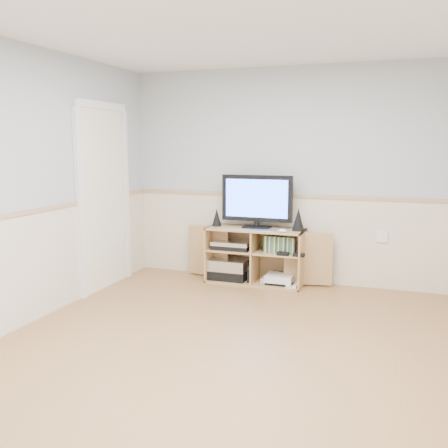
{
  "coord_description": "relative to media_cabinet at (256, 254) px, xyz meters",
  "views": [
    {
      "loc": [
        1.14,
        -3.51,
        1.63
      ],
      "look_at": [
        -0.51,
        1.2,
        0.82
      ],
      "focal_mm": 40.0,
      "sensor_mm": 36.0,
      "label": 1
    }
  ],
  "objects": [
    {
      "name": "room",
      "position": [
        0.35,
        -1.94,
        0.88
      ],
      "size": [
        4.04,
        4.54,
        2.54
      ],
      "color": "#AD7F4C",
      "rests_on": "ground"
    },
    {
      "name": "media_cabinet",
      "position": [
        0.0,
        0.0,
        0.0
      ],
      "size": [
        1.77,
        0.43,
        0.65
      ],
      "color": "tan",
      "rests_on": "floor"
    },
    {
      "name": "monitor",
      "position": [
        -0.0,
        -0.0,
        0.65
      ],
      "size": [
        0.84,
        0.18,
        0.62
      ],
      "color": "black",
      "rests_on": "media_cabinet"
    },
    {
      "name": "speaker_left",
      "position": [
        -0.49,
        -0.03,
        0.42
      ],
      "size": [
        0.11,
        0.11,
        0.21
      ],
      "primitive_type": "cone",
      "color": "black",
      "rests_on": "media_cabinet"
    },
    {
      "name": "speaker_right",
      "position": [
        0.5,
        -0.03,
        0.45
      ],
      "size": [
        0.14,
        0.14,
        0.26
      ],
      "primitive_type": "cone",
      "color": "black",
      "rests_on": "media_cabinet"
    },
    {
      "name": "keyboard",
      "position": [
        0.13,
        -0.19,
        0.32
      ],
      "size": [
        0.3,
        0.15,
        0.01
      ],
      "primitive_type": "cube",
      "rotation": [
        0.0,
        0.0,
        0.13
      ],
      "color": "silver",
      "rests_on": "media_cabinet"
    },
    {
      "name": "mouse",
      "position": [
        0.35,
        -0.19,
        0.34
      ],
      "size": [
        0.1,
        0.07,
        0.04
      ],
      "primitive_type": "ellipsoid",
      "rotation": [
        0.0,
        0.0,
        -0.1
      ],
      "color": "white",
      "rests_on": "media_cabinet"
    },
    {
      "name": "av_components",
      "position": [
        -0.31,
        -0.05,
        -0.11
      ],
      "size": [
        0.52,
        0.33,
        0.47
      ],
      "color": "black",
      "rests_on": "media_cabinet"
    },
    {
      "name": "game_consoles",
      "position": [
        0.29,
        -0.06,
        -0.26
      ],
      "size": [
        0.45,
        0.3,
        0.11
      ],
      "color": "white",
      "rests_on": "media_cabinet"
    },
    {
      "name": "game_cases",
      "position": [
        0.3,
        -0.07,
        0.15
      ],
      "size": [
        0.36,
        0.13,
        0.19
      ],
      "primitive_type": "cube",
      "color": "#3F8C3F",
      "rests_on": "media_cabinet"
    },
    {
      "name": "wall_outlet",
      "position": [
        1.4,
        0.17,
        0.27
      ],
      "size": [
        0.12,
        0.03,
        0.12
      ],
      "primitive_type": "cube",
      "color": "white",
      "rests_on": "wall_back"
    }
  ]
}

